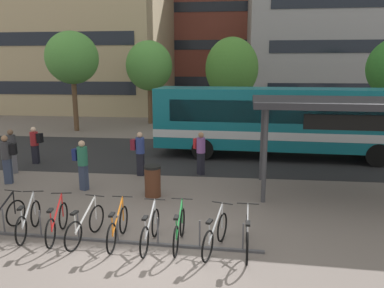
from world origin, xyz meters
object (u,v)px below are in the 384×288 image
at_px(parked_bicycle_silver_8, 247,236).
at_px(street_tree_2, 149,66).
at_px(parked_bicycle_silver_7, 215,235).
at_px(parked_bicycle_green_6, 179,230).
at_px(street_tree_3, 232,69).
at_px(parked_bicycle_black_0, 1,220).
at_px(city_bus, 287,120).
at_px(commuter_teal_pack_2, 11,148).
at_px(parked_bicycle_orange_4, 118,227).
at_px(parked_bicycle_white_3, 86,226).
at_px(trash_bin, 153,181).
at_px(commuter_black_pack_3, 35,143).
at_px(parked_bicycle_red_2, 57,223).
at_px(commuter_black_pack_4, 7,156).
at_px(transit_shelter, 360,106).
at_px(parked_bicycle_silver_1, 29,221).
at_px(street_tree_1, 72,58).
at_px(parked_bicycle_silver_5, 150,231).
at_px(commuter_red_pack_5, 200,150).
at_px(commuter_navy_pack_0, 82,162).
at_px(commuter_maroon_pack_1, 139,151).

distance_m(parked_bicycle_silver_8, street_tree_2, 20.30).
xyz_separation_m(parked_bicycle_silver_7, street_tree_2, (-5.77, 18.85, 3.86)).
bearing_deg(parked_bicycle_green_6, street_tree_3, -3.13).
relative_size(parked_bicycle_black_0, street_tree_2, 0.28).
height_order(city_bus, commuter_teal_pack_2, city_bus).
bearing_deg(parked_bicycle_orange_4, street_tree_2, 8.94).
distance_m(parked_bicycle_black_0, parked_bicycle_white_3, 2.26).
bearing_deg(commuter_teal_pack_2, trash_bin, 14.35).
bearing_deg(city_bus, commuter_black_pack_3, -164.92).
bearing_deg(parked_bicycle_orange_4, parked_bicycle_green_6, -91.10).
bearing_deg(parked_bicycle_red_2, commuter_black_pack_4, 34.59).
distance_m(parked_bicycle_white_3, commuter_black_pack_3, 8.40).
bearing_deg(street_tree_2, parked_bicycle_black_0, -88.85).
distance_m(parked_bicycle_black_0, commuter_teal_pack_2, 5.94).
bearing_deg(parked_bicycle_white_3, parked_bicycle_green_6, -80.25).
relative_size(transit_shelter, commuter_black_pack_4, 3.83).
height_order(parked_bicycle_green_6, commuter_black_pack_3, commuter_black_pack_3).
relative_size(parked_bicycle_silver_1, parked_bicycle_silver_7, 1.02).
height_order(city_bus, street_tree_1, street_tree_1).
height_order(parked_bicycle_white_3, trash_bin, trash_bin).
relative_size(city_bus, parked_bicycle_green_6, 7.04).
relative_size(parked_bicycle_silver_7, street_tree_1, 0.26).
bearing_deg(street_tree_3, parked_bicycle_green_6, -93.37).
relative_size(parked_bicycle_silver_5, street_tree_2, 0.28).
distance_m(parked_bicycle_green_6, parked_bicycle_silver_7, 0.87).
bearing_deg(parked_bicycle_silver_8, commuter_black_pack_4, 66.02).
relative_size(parked_bicycle_black_0, parked_bicycle_silver_8, 0.99).
distance_m(trash_bin, street_tree_3, 15.97).
relative_size(parked_bicycle_white_3, commuter_red_pack_5, 1.01).
bearing_deg(parked_bicycle_white_3, parked_bicycle_silver_1, 94.41).
height_order(parked_bicycle_green_6, commuter_navy_pack_0, commuter_navy_pack_0).
xyz_separation_m(city_bus, parked_bicycle_red_2, (-6.77, -9.05, -1.39)).
relative_size(parked_bicycle_silver_1, street_tree_3, 0.27).
relative_size(parked_bicycle_silver_8, commuter_black_pack_3, 1.06).
xyz_separation_m(parked_bicycle_silver_1, trash_bin, (2.48, 3.08, 0.13)).
bearing_deg(city_bus, commuter_red_pack_5, -136.25).
bearing_deg(commuter_black_pack_3, trash_bin, 147.78).
xyz_separation_m(parked_bicycle_red_2, parked_bicycle_green_6, (3.04, -0.07, 0.00)).
xyz_separation_m(parked_bicycle_green_6, parked_bicycle_silver_7, (0.85, -0.16, 0.00)).
height_order(parked_bicycle_silver_7, trash_bin, trash_bin).
height_order(transit_shelter, commuter_black_pack_4, transit_shelter).
bearing_deg(street_tree_3, city_bus, -74.44).
relative_size(parked_bicycle_silver_5, parked_bicycle_green_6, 1.00).
bearing_deg(trash_bin, street_tree_2, 103.01).
height_order(parked_bicycle_silver_1, transit_shelter, transit_shelter).
relative_size(trash_bin, street_tree_2, 0.17).
height_order(parked_bicycle_silver_5, trash_bin, trash_bin).
xyz_separation_m(city_bus, commuter_black_pack_3, (-11.02, -2.41, -0.84)).
xyz_separation_m(parked_bicycle_green_6, trash_bin, (-1.34, 3.21, 0.13)).
relative_size(commuter_maroon_pack_1, street_tree_3, 0.28).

